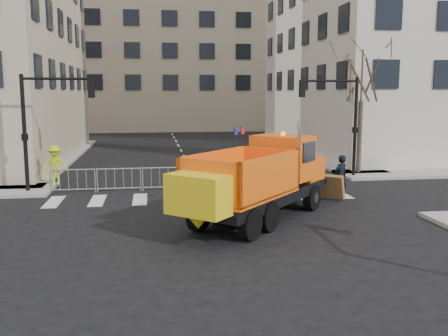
{
  "coord_description": "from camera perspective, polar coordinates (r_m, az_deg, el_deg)",
  "views": [
    {
      "loc": [
        -2.37,
        -15.97,
        4.55
      ],
      "look_at": [
        0.34,
        2.5,
        1.75
      ],
      "focal_mm": 40.0,
      "sensor_mm": 36.0,
      "label": 1
    }
  ],
  "objects": [
    {
      "name": "crowd_barriers",
      "position": [
        23.97,
        -4.37,
        -1.11
      ],
      "size": [
        12.6,
        0.6,
        1.1
      ],
      "primitive_type": null,
      "color": "#9EA0A5",
      "rests_on": "ground"
    },
    {
      "name": "cop_a",
      "position": [
        22.31,
        13.18,
        -0.98
      ],
      "size": [
        0.82,
        0.69,
        1.9
      ],
      "primitive_type": "imported",
      "rotation": [
        0.0,
        0.0,
        3.54
      ],
      "color": "black",
      "rests_on": "ground"
    },
    {
      "name": "traffic_light_right",
      "position": [
        27.76,
        14.76,
        4.43
      ],
      "size": [
        0.18,
        0.18,
        5.4
      ],
      "primitive_type": "cylinder",
      "color": "black",
      "rests_on": "ground"
    },
    {
      "name": "sidewalk_back",
      "position": [
        24.99,
        -2.78,
        -1.8
      ],
      "size": [
        64.0,
        5.0,
        0.15
      ],
      "primitive_type": "cube",
      "color": "gray",
      "rests_on": "ground"
    },
    {
      "name": "traffic_light_left",
      "position": [
        24.21,
        -21.82,
        3.53
      ],
      "size": [
        0.18,
        0.18,
        5.4
      ],
      "primitive_type": "cylinder",
      "color": "black",
      "rests_on": "ground"
    },
    {
      "name": "worker",
      "position": [
        25.61,
        -18.74,
        0.35
      ],
      "size": [
        1.26,
        0.75,
        1.92
      ],
      "primitive_type": "imported",
      "rotation": [
        0.0,
        0.0,
        -0.03
      ],
      "color": "#BFD218",
      "rests_on": "sidewalk_back"
    },
    {
      "name": "plow_truck",
      "position": [
        17.75,
        3.86,
        -1.13
      ],
      "size": [
        7.85,
        8.49,
        3.55
      ],
      "rotation": [
        0.0,
        0.0,
        0.85
      ],
      "color": "black",
      "rests_on": "ground"
    },
    {
      "name": "building_far",
      "position": [
        68.42,
        -6.54,
        14.73
      ],
      "size": [
        30.0,
        18.0,
        24.0
      ],
      "primitive_type": "cube",
      "color": "#BFAD92",
      "rests_on": "ground"
    },
    {
      "name": "cop_b",
      "position": [
        23.01,
        5.9,
        -0.69
      ],
      "size": [
        1.08,
        1.03,
        1.77
      ],
      "primitive_type": "imported",
      "rotation": [
        0.0,
        0.0,
        2.57
      ],
      "color": "black",
      "rests_on": "ground"
    },
    {
      "name": "street_tree",
      "position": [
        28.9,
        15.35,
        6.64
      ],
      "size": [
        3.0,
        3.0,
        7.5
      ],
      "primitive_type": null,
      "color": "#382B21",
      "rests_on": "ground"
    },
    {
      "name": "newspaper_box",
      "position": [
        25.39,
        9.24,
        -0.31
      ],
      "size": [
        0.52,
        0.48,
        1.1
      ],
      "primitive_type": "cube",
      "rotation": [
        0.0,
        0.0,
        0.19
      ],
      "color": "#A00C1A",
      "rests_on": "sidewalk_back"
    },
    {
      "name": "cop_c",
      "position": [
        22.07,
        7.21,
        -0.96
      ],
      "size": [
        0.95,
        1.18,
        1.88
      ],
      "primitive_type": "imported",
      "rotation": [
        0.0,
        0.0,
        4.19
      ],
      "color": "black",
      "rests_on": "ground"
    },
    {
      "name": "ground",
      "position": [
        16.78,
        0.08,
        -7.21
      ],
      "size": [
        120.0,
        120.0,
        0.0
      ],
      "primitive_type": "plane",
      "color": "black",
      "rests_on": "ground"
    }
  ]
}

